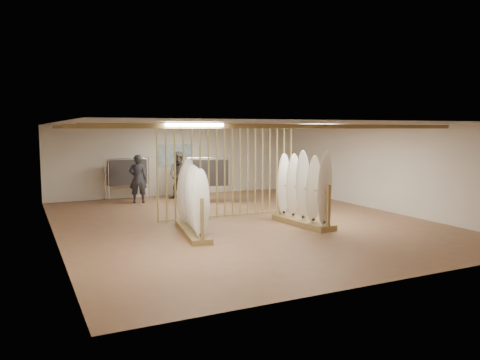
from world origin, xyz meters
name	(u,v)px	position (x,y,z in m)	size (l,w,h in m)	color
floor	(240,221)	(0.00, 0.00, 0.00)	(12.00, 12.00, 0.00)	#906445
ceiling	(240,124)	(0.00, 0.00, 2.80)	(12.00, 12.00, 0.00)	gray
wall_back	(175,160)	(0.00, 6.00, 1.40)	(12.00, 12.00, 0.00)	silver
wall_front	(391,203)	(0.00, -6.00, 1.40)	(12.00, 12.00, 0.00)	silver
wall_left	(53,182)	(-5.00, 0.00, 1.40)	(12.00, 12.00, 0.00)	silver
wall_right	(375,167)	(5.00, 0.00, 1.40)	(12.00, 12.00, 0.00)	silver
ceiling_slats	(240,127)	(0.00, 0.00, 2.72)	(9.50, 6.12, 0.10)	olive
light_panels	(240,126)	(0.00, 0.00, 2.74)	(1.20, 0.35, 0.06)	white
bamboo_partition	(229,171)	(0.00, 0.80, 1.40)	(4.45, 0.05, 2.78)	tan
poster	(175,155)	(0.00, 5.98, 1.60)	(1.40, 0.03, 0.90)	#316EAD
rack_left	(192,210)	(-1.80, -0.95, 0.63)	(0.92, 2.65, 1.82)	olive
rack_right	(303,200)	(1.33, -1.25, 0.70)	(0.79, 2.20, 2.05)	olive
clothing_rack_a	(127,172)	(-2.06, 5.40, 1.05)	(1.50, 0.52, 1.62)	silver
clothing_rack_b	(208,173)	(0.46, 3.64, 1.09)	(1.52, 0.76, 1.68)	silver
shopper_a	(138,176)	(-1.86, 4.60, 0.99)	(0.72, 0.49, 1.98)	#27272E
shopper_b	(180,172)	(-0.23, 4.80, 1.03)	(0.99, 0.77, 2.05)	#3D362F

